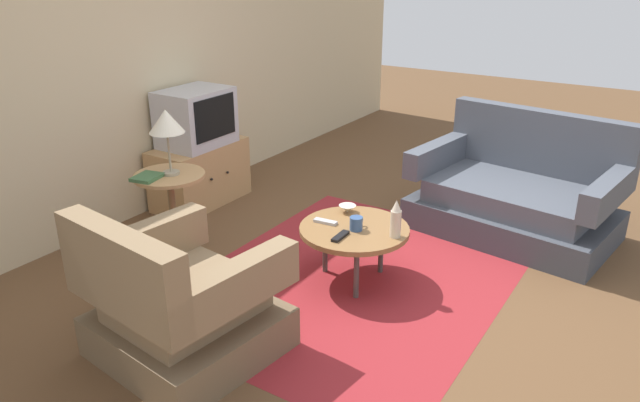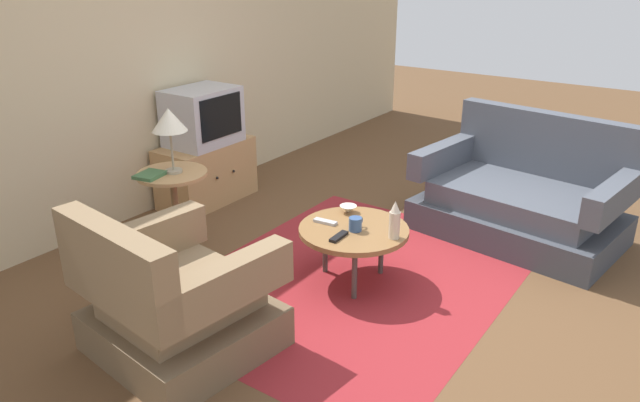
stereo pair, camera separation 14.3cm
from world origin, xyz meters
TOP-DOWN VIEW (x-y plane):
  - ground_plane at (0.00, 0.00)m, footprint 16.00×16.00m
  - back_wall at (0.00, 2.36)m, footprint 9.00×0.12m
  - area_rug at (-0.06, 0.16)m, footprint 2.50×1.97m
  - armchair at (-1.30, 0.56)m, footprint 0.97×1.00m
  - couch at (1.37, -0.54)m, footprint 1.15×1.63m
  - coffee_table at (-0.06, 0.16)m, footprint 0.74×0.74m
  - side_table at (-0.45, 1.46)m, footprint 0.51×0.51m
  - tv_stand at (0.44, 2.03)m, footprint 0.88×0.47m
  - television at (0.44, 2.03)m, footprint 0.61×0.46m
  - table_lamp at (-0.45, 1.44)m, footprint 0.25×0.25m
  - vase at (-0.04, -0.13)m, footprint 0.07×0.07m
  - mug at (-0.08, 0.13)m, footprint 0.13×0.09m
  - bowl at (0.14, 0.33)m, footprint 0.12×0.12m
  - tv_remote_dark at (-0.24, 0.16)m, footprint 0.17×0.05m
  - tv_remote_silver at (-0.10, 0.36)m, footprint 0.06×0.17m
  - book at (-0.60, 1.51)m, footprint 0.23×0.20m

SIDE VIEW (x-z plane):
  - ground_plane at x=0.00m, z-range 0.00..0.00m
  - area_rug at x=-0.06m, z-range 0.00..0.00m
  - tv_stand at x=0.44m, z-range 0.00..0.55m
  - couch at x=1.37m, z-range -0.17..0.77m
  - armchair at x=-1.30m, z-range -0.13..0.75m
  - coffee_table at x=-0.06m, z-range 0.17..0.57m
  - tv_remote_silver at x=-0.10m, z-range 0.40..0.42m
  - tv_remote_dark at x=-0.24m, z-range 0.40..0.42m
  - bowl at x=0.14m, z-range 0.40..0.46m
  - mug at x=-0.08m, z-range 0.40..0.49m
  - side_table at x=-0.45m, z-range 0.14..0.79m
  - vase at x=-0.04m, z-range 0.40..0.65m
  - book at x=-0.60m, z-range 0.65..0.68m
  - television at x=0.44m, z-range 0.55..1.04m
  - table_lamp at x=-0.45m, z-range 0.79..1.26m
  - back_wall at x=0.00m, z-range 0.00..2.70m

